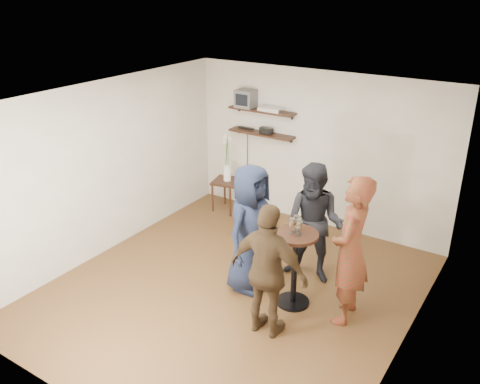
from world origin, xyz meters
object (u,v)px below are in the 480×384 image
object	(u,v)px
person_dark	(315,224)
person_brown	(269,272)
radio	(266,131)
dvd_deck	(271,109)
drinks_table	(295,259)
crt_monitor	(246,98)
person_navy	(250,229)
person_plaid	(350,251)
side_table	(227,185)

from	to	relation	value
person_dark	person_brown	size ratio (longest dim) A/B	1.02
radio	person_brown	distance (m)	3.44
dvd_deck	radio	world-z (taller)	dvd_deck
dvd_deck	drinks_table	bearing A→B (deg)	-53.37
crt_monitor	dvd_deck	bearing A→B (deg)	0.00
drinks_table	person_dark	world-z (taller)	person_dark
radio	person_navy	size ratio (longest dim) A/B	0.12
crt_monitor	person_navy	bearing A→B (deg)	-56.26
crt_monitor	drinks_table	distance (m)	3.36
drinks_table	person_brown	size ratio (longest dim) A/B	0.62
dvd_deck	person_plaid	bearing A→B (deg)	-42.45
crt_monitor	person_dark	size ratio (longest dim) A/B	0.19
crt_monitor	radio	world-z (taller)	crt_monitor
crt_monitor	person_plaid	world-z (taller)	crt_monitor
person_navy	dvd_deck	bearing A→B (deg)	26.26
person_brown	radio	bearing A→B (deg)	-59.70
dvd_deck	side_table	distance (m)	1.60
side_table	person_dark	distance (m)	2.61
crt_monitor	person_brown	xyz separation A→B (m)	(2.14, -2.89, -1.19)
person_dark	person_navy	distance (m)	0.90
person_dark	side_table	bearing A→B (deg)	146.38
crt_monitor	person_brown	distance (m)	3.79
side_table	drinks_table	bearing A→B (deg)	-39.21
dvd_deck	person_brown	world-z (taller)	dvd_deck
dvd_deck	person_plaid	size ratio (longest dim) A/B	0.21
person_plaid	side_table	bearing A→B (deg)	-128.74
drinks_table	person_plaid	xyz separation A→B (m)	(0.67, 0.09, 0.29)
person_plaid	person_dark	distance (m)	0.95
person_plaid	person_navy	world-z (taller)	person_plaid
radio	side_table	size ratio (longest dim) A/B	0.38
person_plaid	crt_monitor	bearing A→B (deg)	-134.66
drinks_table	dvd_deck	bearing A→B (deg)	126.63
person_brown	person_plaid	bearing A→B (deg)	-131.59
crt_monitor	side_table	world-z (taller)	crt_monitor
crt_monitor	person_plaid	xyz separation A→B (m)	(2.81, -2.12, -1.08)
person_brown	person_dark	bearing A→B (deg)	-87.79
radio	person_brown	world-z (taller)	person_brown
person_plaid	person_navy	bearing A→B (deg)	-95.04
crt_monitor	person_brown	bearing A→B (deg)	-53.40
drinks_table	person_brown	bearing A→B (deg)	-89.19
radio	side_table	distance (m)	1.23
radio	person_brown	xyz separation A→B (m)	(1.74, -2.89, -0.69)
crt_monitor	drinks_table	size ratio (longest dim) A/B	0.31
side_table	person_navy	xyz separation A→B (m)	(1.66, -1.88, 0.40)
drinks_table	person_navy	bearing A→B (deg)	177.57
crt_monitor	person_brown	size ratio (longest dim) A/B	0.19
drinks_table	person_plaid	distance (m)	0.74
dvd_deck	radio	distance (m)	0.39
crt_monitor	side_table	distance (m)	1.58
crt_monitor	person_plaid	distance (m)	3.68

